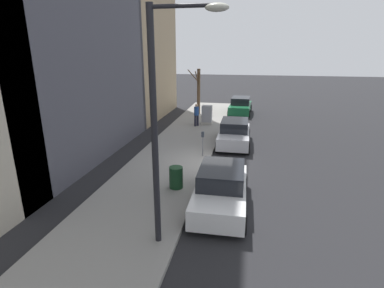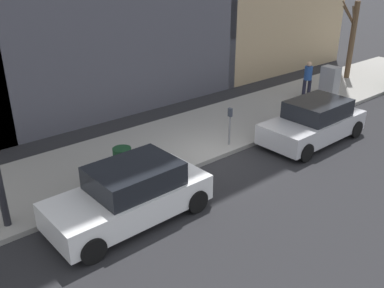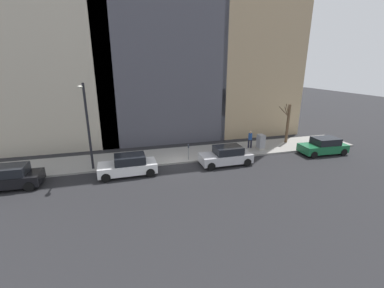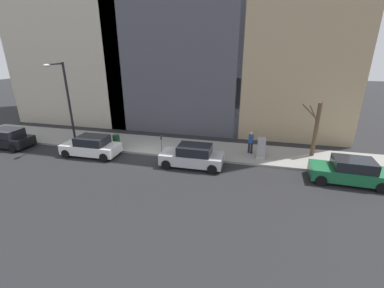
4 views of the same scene
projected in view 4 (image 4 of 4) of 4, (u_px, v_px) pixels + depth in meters
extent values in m
plane|color=#232326|center=(148.00, 155.00, 19.45)|extent=(120.00, 120.00, 0.00)
cube|color=gray|center=(157.00, 145.00, 21.24)|extent=(4.00, 36.00, 0.15)
cube|color=#196038|center=(348.00, 174.00, 15.29)|extent=(1.96, 4.27, 0.70)
cube|color=black|center=(354.00, 164.00, 15.02)|extent=(1.68, 2.26, 0.60)
cylinder|color=black|center=(321.00, 180.00, 15.02)|extent=(0.24, 0.65, 0.64)
cylinder|color=black|center=(316.00, 168.00, 16.55)|extent=(0.24, 0.65, 0.64)
cylinder|color=black|center=(382.00, 188.00, 14.21)|extent=(0.24, 0.65, 0.64)
cylinder|color=black|center=(371.00, 174.00, 15.74)|extent=(0.24, 0.65, 0.64)
cube|color=#B7B7BC|center=(192.00, 158.00, 17.46)|extent=(1.84, 4.22, 0.70)
cube|color=black|center=(195.00, 150.00, 17.19)|extent=(1.62, 2.21, 0.60)
cylinder|color=black|center=(166.00, 164.00, 17.11)|extent=(0.23, 0.64, 0.64)
cylinder|color=black|center=(174.00, 155.00, 18.66)|extent=(0.23, 0.64, 0.64)
cylinder|color=black|center=(212.00, 169.00, 16.43)|extent=(0.23, 0.64, 0.64)
cylinder|color=black|center=(216.00, 159.00, 17.98)|extent=(0.23, 0.64, 0.64)
cube|color=white|center=(91.00, 148.00, 19.23)|extent=(1.87, 4.23, 0.70)
cube|color=black|center=(92.00, 140.00, 18.97)|extent=(1.64, 2.23, 0.60)
cylinder|color=black|center=(66.00, 154.00, 18.87)|extent=(0.23, 0.64, 0.64)
cylinder|color=black|center=(80.00, 146.00, 20.43)|extent=(0.23, 0.64, 0.64)
cylinder|color=black|center=(104.00, 158.00, 18.22)|extent=(0.23, 0.64, 0.64)
cylinder|color=black|center=(116.00, 149.00, 19.77)|extent=(0.23, 0.64, 0.64)
cube|color=black|center=(7.00, 140.00, 20.96)|extent=(1.91, 4.24, 0.70)
cube|color=black|center=(7.00, 133.00, 20.69)|extent=(1.66, 2.24, 0.60)
cylinder|color=black|center=(2.00, 138.00, 22.20)|extent=(0.24, 0.65, 0.64)
cylinder|color=black|center=(13.00, 148.00, 19.89)|extent=(0.24, 0.65, 0.64)
cylinder|color=black|center=(31.00, 141.00, 21.43)|extent=(0.24, 0.65, 0.64)
cylinder|color=slate|center=(161.00, 146.00, 19.41)|extent=(0.07, 0.07, 1.05)
cube|color=#2D333D|center=(161.00, 137.00, 19.17)|extent=(0.14, 0.10, 0.30)
cube|color=#A8A399|center=(260.00, 156.00, 18.67)|extent=(0.83, 0.61, 0.18)
cube|color=#939399|center=(261.00, 147.00, 18.43)|extent=(0.75, 0.55, 1.25)
cylinder|color=black|center=(70.00, 105.00, 20.29)|extent=(0.18, 0.18, 6.50)
cylinder|color=black|center=(55.00, 64.00, 18.48)|extent=(1.60, 0.10, 0.10)
ellipsoid|color=beige|center=(47.00, 65.00, 17.77)|extent=(0.56, 0.32, 0.20)
cylinder|color=brown|center=(316.00, 130.00, 18.37)|extent=(0.28, 0.28, 3.93)
cylinder|color=brown|center=(320.00, 110.00, 18.34)|extent=(1.09, 0.43, 1.09)
cylinder|color=brown|center=(310.00, 112.00, 18.11)|extent=(0.16, 1.19, 1.13)
cylinder|color=brown|center=(314.00, 114.00, 17.97)|extent=(0.24, 0.74, 1.28)
cylinder|color=#14381E|center=(116.00, 141.00, 20.76)|extent=(0.56, 0.56, 0.90)
cylinder|color=#1E1E2D|center=(249.00, 147.00, 19.44)|extent=(0.16, 0.16, 0.82)
cylinder|color=#1E1E2D|center=(252.00, 148.00, 19.27)|extent=(0.16, 0.16, 0.82)
cylinder|color=#23478C|center=(251.00, 139.00, 19.10)|extent=(0.36, 0.36, 0.62)
sphere|color=tan|center=(251.00, 133.00, 18.96)|extent=(0.22, 0.22, 0.22)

